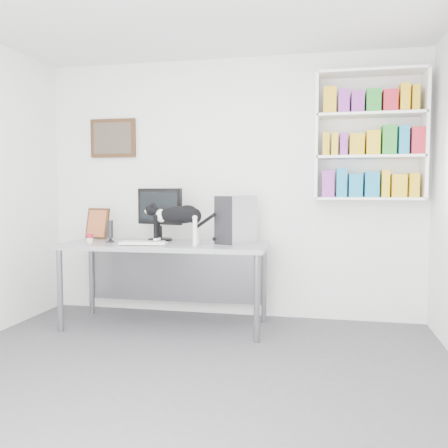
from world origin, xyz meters
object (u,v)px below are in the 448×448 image
Objects in this scene: desk at (165,285)px; soup_can at (90,238)px; keyboard at (144,243)px; monitor at (160,214)px; pc_tower at (236,219)px; bookshelf at (370,136)px; cat at (178,225)px; speaker at (110,231)px; leaning_print at (98,223)px.

desk is 21.54× the size of soup_can.
soup_can is at bearing -171.38° from desk.
monitor is at bearing 77.49° from keyboard.
monitor reaches higher than pc_tower.
bookshelf is 2.87× the size of keyboard.
bookshelf is 2.19m from monitor.
pc_tower is at bearing 10.44° from desk.
keyboard is (-0.15, -0.17, 0.43)m from desk.
cat is (-1.75, -0.55, -0.84)m from bookshelf.
cat is (0.29, -0.32, -0.08)m from monitor.
pc_tower is 2.07× the size of speaker.
leaning_print is at bearing 114.92° from speaker.
desk is 4.26× the size of pc_tower.
bookshelf is 0.63× the size of desk.
speaker reaches higher than keyboard.
bookshelf is at bearing 12.19° from soup_can.
desk is 4.55× the size of keyboard.
bookshelf reaches higher than soup_can.
monitor is 1.62× the size of leaning_print.
pc_tower reaches higher than keyboard.
cat is at bearing 3.01° from keyboard.
leaning_print is (-1.51, 0.12, -0.06)m from pc_tower.
monitor is 0.72m from leaning_print.
desk is (-1.92, -0.44, -1.44)m from bookshelf.
desk is 5.88× the size of leaning_print.
pc_tower is at bearing -11.77° from speaker.
soup_can is (-2.64, -0.57, -0.99)m from bookshelf.
keyboard is at bearing -137.73° from pc_tower.
desk is at bearing -146.72° from pc_tower.
speaker is 0.67× the size of leaning_print.
bookshelf is 2.68m from speaker.
bookshelf is 2.69× the size of pc_tower.
monitor is (-2.04, -0.23, -0.76)m from bookshelf.
monitor is 0.80m from pc_tower.
bookshelf is at bearing 16.84° from cat.
soup_can is (-0.57, 0.04, 0.03)m from keyboard.
soup_can is at bearing -166.19° from speaker.
bookshelf is at bearing 16.20° from leaning_print.
monitor is at bearing 8.43° from speaker.
monitor is 1.17× the size of pc_tower.
leaning_print is at bearing 161.04° from desk.
desk is 0.86m from soup_can.
bookshelf reaches higher than monitor.
desk is 8.84× the size of speaker.
desk is 3.64× the size of monitor.
leaning_print is at bearing 105.94° from soup_can.
pc_tower reaches higher than desk.
bookshelf reaches higher than leaning_print.
leaning_print is at bearing 158.71° from cat.
bookshelf is 1.51m from pc_tower.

